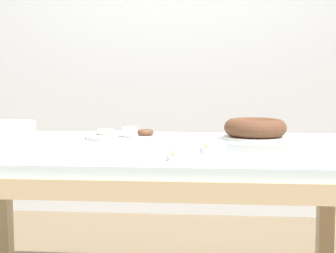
% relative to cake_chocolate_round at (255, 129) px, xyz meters
% --- Properties ---
extents(wall_back, '(8.00, 0.10, 2.60)m').
position_rel_cake_chocolate_round_xyz_m(wall_back, '(-0.43, 1.47, 0.52)').
color(wall_back, silver).
rests_on(wall_back, ground).
extents(dining_table, '(1.69, 1.00, 0.74)m').
position_rel_cake_chocolate_round_xyz_m(dining_table, '(-0.43, -0.22, -0.13)').
color(dining_table, silver).
rests_on(dining_table, ground).
extents(cake_chocolate_round, '(0.27, 0.27, 0.09)m').
position_rel_cake_chocolate_round_xyz_m(cake_chocolate_round, '(0.00, 0.00, 0.00)').
color(cake_chocolate_round, silver).
rests_on(cake_chocolate_round, dining_table).
extents(pastry_platter, '(0.36, 0.36, 0.04)m').
position_rel_cake_chocolate_round_xyz_m(pastry_platter, '(-0.55, -0.00, -0.03)').
color(pastry_platter, silver).
rests_on(pastry_platter, dining_table).
extents(plate_stack, '(0.21, 0.21, 0.08)m').
position_rel_cake_chocolate_round_xyz_m(plate_stack, '(-1.01, -0.14, -0.00)').
color(plate_stack, silver).
rests_on(plate_stack, dining_table).
extents(tealight_near_cakes, '(0.04, 0.04, 0.04)m').
position_rel_cake_chocolate_round_xyz_m(tealight_near_cakes, '(-0.21, -0.41, -0.03)').
color(tealight_near_cakes, silver).
rests_on(tealight_near_cakes, dining_table).
extents(tealight_near_front, '(0.04, 0.04, 0.04)m').
position_rel_cake_chocolate_round_xyz_m(tealight_near_front, '(-0.31, -0.59, -0.03)').
color(tealight_near_front, silver).
rests_on(tealight_near_front, dining_table).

